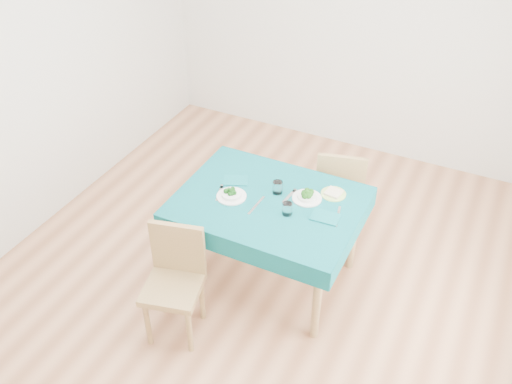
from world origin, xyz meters
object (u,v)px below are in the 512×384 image
at_px(bowl_near, 231,193).
at_px(side_plate, 333,194).
at_px(chair_far, 341,181).
at_px(table, 268,240).
at_px(bowl_far, 307,195).
at_px(chair_near, 172,283).

distance_m(bowl_near, side_plate, 0.75).
bearing_deg(chair_far, table, 56.48).
bearing_deg(bowl_far, table, -149.56).
xyz_separation_m(bowl_near, bowl_far, (0.50, 0.22, -0.00)).
bearing_deg(side_plate, chair_far, 101.23).
xyz_separation_m(table, bowl_far, (0.24, 0.14, 0.41)).
height_order(chair_near, bowl_far, chair_near).
xyz_separation_m(chair_far, bowl_far, (-0.05, -0.68, 0.30)).
bearing_deg(bowl_near, table, 17.15).
xyz_separation_m(chair_near, chair_far, (0.64, 1.60, 0.01)).
bearing_deg(table, chair_far, 70.83).
bearing_deg(chair_far, side_plate, 86.88).
relative_size(chair_far, bowl_far, 4.54).
height_order(chair_near, bowl_near, chair_near).
xyz_separation_m(chair_far, side_plate, (0.11, -0.54, 0.27)).
bearing_deg(bowl_near, chair_near, -97.28).
relative_size(table, chair_near, 1.39).
relative_size(table, bowl_near, 6.00).
height_order(table, bowl_near, bowl_near).
xyz_separation_m(chair_near, bowl_near, (0.09, 0.70, 0.32)).
height_order(table, side_plate, side_plate).
xyz_separation_m(bowl_far, side_plate, (0.15, 0.13, -0.03)).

